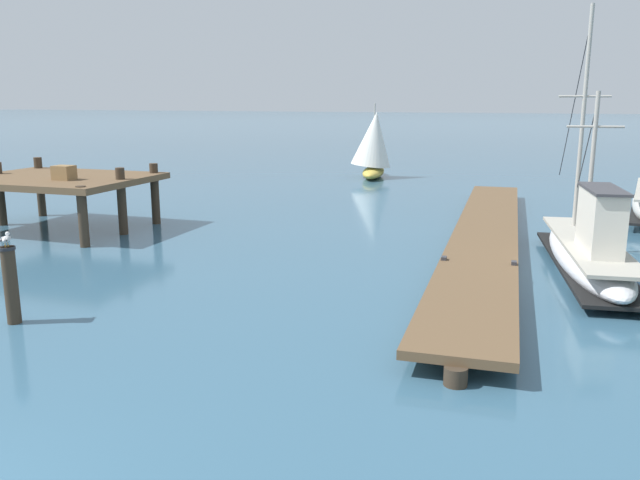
{
  "coord_description": "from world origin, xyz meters",
  "views": [
    {
      "loc": [
        6.15,
        -3.36,
        4.2
      ],
      "look_at": [
        1.71,
        8.57,
        1.4
      ],
      "focal_mm": 36.15,
      "sensor_mm": 36.0,
      "label": 1
    }
  ],
  "objects": [
    {
      "name": "perched_seagull",
      "position": [
        -3.41,
        5.56,
        1.65
      ],
      "size": [
        0.26,
        0.35,
        0.27
      ],
      "color": "gold",
      "rests_on": "mooring_piling"
    },
    {
      "name": "distant_sailboat",
      "position": [
        -3.29,
        30.29,
        1.79
      ],
      "size": [
        2.76,
        4.4,
        3.96
      ],
      "color": "gold",
      "rests_on": "ground"
    },
    {
      "name": "fishing_boat_0",
      "position": [
        6.98,
        13.18,
        0.62
      ],
      "size": [
        2.57,
        8.76,
        6.59
      ],
      "color": "silver",
      "rests_on": "ground"
    },
    {
      "name": "floating_dock",
      "position": [
        4.27,
        15.58,
        0.36
      ],
      "size": [
        3.11,
        20.05,
        0.53
      ],
      "color": "brown",
      "rests_on": "ground"
    },
    {
      "name": "mooring_piling",
      "position": [
        -3.41,
        5.56,
        0.79
      ],
      "size": [
        0.3,
        0.3,
        1.5
      ],
      "color": "#3D3023",
      "rests_on": "ground"
    },
    {
      "name": "pier_platform",
      "position": [
        -9.04,
        13.1,
        1.56
      ],
      "size": [
        5.8,
        4.58,
        2.19
      ],
      "color": "brown",
      "rests_on": "ground"
    }
  ]
}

